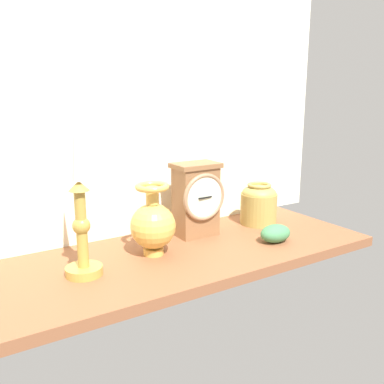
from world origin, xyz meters
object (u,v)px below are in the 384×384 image
(candlestick_tall_left, at_px, (81,219))
(brass_vase_jar, at_px, (259,203))
(brass_vase_bulbous, at_px, (153,224))
(mantel_clock, at_px, (197,199))

(candlestick_tall_left, bearing_deg, brass_vase_jar, 8.13)
(candlestick_tall_left, distance_m, brass_vase_jar, 0.54)
(candlestick_tall_left, bearing_deg, brass_vase_bulbous, 8.11)
(mantel_clock, height_order, brass_vase_jar, mantel_clock)
(brass_vase_jar, bearing_deg, mantel_clock, 177.60)
(mantel_clock, bearing_deg, brass_vase_jar, -2.40)
(mantel_clock, xyz_separation_m, candlestick_tall_left, (-0.33, -0.09, 0.02))
(candlestick_tall_left, height_order, brass_vase_bulbous, candlestick_tall_left)
(candlestick_tall_left, distance_m, brass_vase_bulbous, 0.18)
(candlestick_tall_left, relative_size, brass_vase_jar, 2.92)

